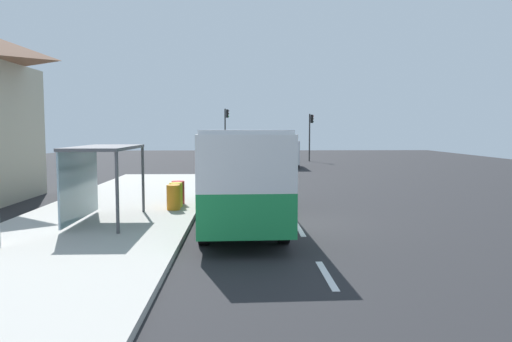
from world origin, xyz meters
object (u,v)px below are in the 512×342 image
at_px(recycling_bin_orange, 174,197).
at_px(bus, 239,169).
at_px(recycling_bin_red, 178,193).
at_px(bus_shelter, 96,164).
at_px(recycling_bin_yellow, 176,195).
at_px(white_van, 285,152).
at_px(traffic_light_near_side, 311,130).
at_px(sedan_far, 274,150).
at_px(traffic_light_far_side, 226,127).
at_px(sedan_near, 279,154).

bearing_deg(recycling_bin_orange, bus, -25.89).
height_order(recycling_bin_red, bus_shelter, bus_shelter).
bearing_deg(recycling_bin_red, bus, -46.35).
distance_m(recycling_bin_yellow, recycling_bin_red, 0.70).
relative_size(white_van, bus_shelter, 1.30).
height_order(traffic_light_near_side, bus_shelter, traffic_light_near_side).
xyz_separation_m(sedan_far, recycling_bin_red, (-6.50, -37.38, -0.14)).
bearing_deg(recycling_bin_red, recycling_bin_orange, -90.00).
xyz_separation_m(white_van, recycling_bin_yellow, (-6.40, -22.82, -0.69)).
distance_m(traffic_light_near_side, traffic_light_far_side, 8.65).
bearing_deg(white_van, recycling_bin_orange, -105.22).
bearing_deg(sedan_far, white_van, -90.38).
xyz_separation_m(recycling_bin_orange, recycling_bin_red, (0.00, 1.40, 0.00)).
relative_size(traffic_light_near_side, traffic_light_far_side, 0.90).
bearing_deg(recycling_bin_red, traffic_light_far_side, 87.94).
height_order(sedan_far, traffic_light_far_side, traffic_light_far_side).
relative_size(recycling_bin_red, bus_shelter, 0.24).
relative_size(white_van, traffic_light_near_side, 1.08).
xyz_separation_m(recycling_bin_orange, traffic_light_far_side, (1.10, 31.91, 2.89)).
bearing_deg(white_van, traffic_light_near_side, 66.47).
height_order(sedan_far, recycling_bin_orange, sedan_far).
distance_m(sedan_far, recycling_bin_red, 37.94).
distance_m(bus, recycling_bin_red, 3.79).
relative_size(sedan_far, bus_shelter, 1.11).
bearing_deg(recycling_bin_yellow, sedan_near, 77.83).
distance_m(white_van, recycling_bin_red, 23.04).
bearing_deg(sedan_far, recycling_bin_orange, -99.52).
xyz_separation_m(bus, sedan_far, (4.01, 39.99, -1.05)).
relative_size(sedan_near, traffic_light_near_side, 0.92).
relative_size(sedan_far, traffic_light_far_side, 0.83).
bearing_deg(traffic_light_far_side, sedan_near, -11.14).
height_order(recycling_bin_yellow, traffic_light_near_side, traffic_light_near_side).
xyz_separation_m(white_van, traffic_light_near_side, (3.30, 7.58, 1.87)).
bearing_deg(sedan_far, bus, -95.73).
bearing_deg(traffic_light_far_side, recycling_bin_orange, -91.97).
bearing_deg(recycling_bin_orange, recycling_bin_yellow, 90.00).
xyz_separation_m(recycling_bin_red, bus_shelter, (-2.21, -3.75, 1.44)).
bearing_deg(bus, bus_shelter, -166.28).
distance_m(sedan_far, recycling_bin_yellow, 38.63).
xyz_separation_m(bus, bus_shelter, (-4.70, -1.15, 0.25)).
height_order(traffic_light_far_side, bus_shelter, traffic_light_far_side).
bearing_deg(traffic_light_near_side, bus_shelter, -109.60).
bearing_deg(bus, traffic_light_near_side, 77.42).
relative_size(sedan_far, recycling_bin_yellow, 4.67).
height_order(sedan_far, recycling_bin_yellow, sedan_far).
bearing_deg(sedan_far, bus_shelter, -101.96).
bearing_deg(traffic_light_near_side, sedan_far, 112.64).
height_order(sedan_near, recycling_bin_red, sedan_near).
height_order(recycling_bin_yellow, bus_shelter, bus_shelter).
height_order(recycling_bin_orange, recycling_bin_red, same).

